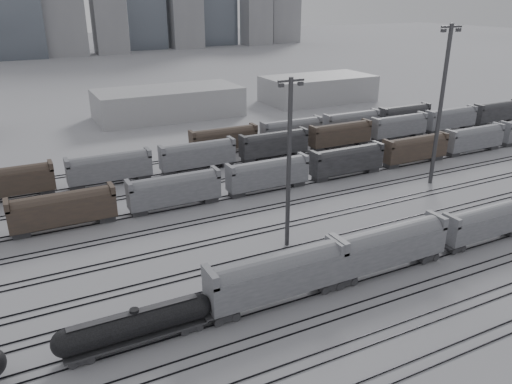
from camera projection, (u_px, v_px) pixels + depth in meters
name	position (u px, v px, depth m)	size (l,w,h in m)	color
ground	(336.00, 291.00, 58.43)	(900.00, 900.00, 0.00)	#A3A3A8
tracks	(266.00, 231.00, 72.91)	(220.00, 71.50, 0.16)	black
tank_car_b	(136.00, 325.00, 48.71)	(15.74, 2.62, 3.89)	black
hopper_car_a	(278.00, 274.00, 54.86)	(16.78, 3.33, 6.00)	black
hopper_car_b	(387.00, 245.00, 61.33)	(16.51, 3.28, 5.90)	black
hopper_car_c	(486.00, 221.00, 68.85)	(14.34, 2.85, 5.13)	black
light_mast_c	(289.00, 161.00, 64.65)	(3.68, 0.59, 22.97)	#3B3B3E
light_mast_d	(441.00, 103.00, 86.35)	(4.47, 0.72, 27.94)	#3B3B3E
bg_string_near	(268.00, 175.00, 87.29)	(151.00, 3.00, 5.60)	gray
bg_string_mid	(274.00, 145.00, 104.75)	(151.00, 3.00, 5.60)	black
bg_string_far	(322.00, 127.00, 118.73)	(66.00, 3.00, 5.60)	#493A2E
warehouse_mid	(169.00, 103.00, 139.94)	(40.00, 18.00, 8.00)	#A5A5A7
warehouse_right	(318.00, 89.00, 160.90)	(35.00, 18.00, 8.00)	#A5A5A7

